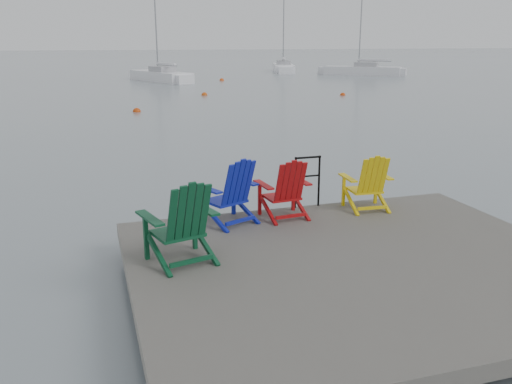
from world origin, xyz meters
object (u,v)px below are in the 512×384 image
object	(u,v)px
sailboat_far	(363,71)
buoy_c	(343,95)
handrail	(307,177)
buoy_b	(204,95)
chair_green	(182,222)
buoy_a	(137,112)
buoy_d	(222,81)
chair_yellow	(368,182)
sailboat_near	(161,77)
sailboat_mid	(283,68)
chair_red	(285,188)
chair_blue	(230,191)

from	to	relation	value
sailboat_far	buoy_c	size ratio (longest dim) A/B	30.74
handrail	buoy_c	size ratio (longest dim) A/B	2.64
buoy_b	chair_green	bearing A→B (deg)	-102.71
handrail	buoy_a	bearing A→B (deg)	93.86
buoy_a	buoy_d	distance (m)	21.30
chair_yellow	sailboat_near	bearing A→B (deg)	91.76
buoy_a	buoy_c	distance (m)	13.83
sailboat_far	buoy_a	distance (m)	33.61
chair_green	sailboat_mid	world-z (taller)	sailboat_mid
chair_green	sailboat_far	distance (m)	50.23
chair_yellow	buoy_d	bearing A→B (deg)	84.15
chair_red	chair_yellow	bearing A→B (deg)	-5.00
buoy_c	chair_red	bearing A→B (deg)	-118.31
sailboat_far	buoy_b	distance (m)	25.32
chair_blue	buoy_a	world-z (taller)	chair_blue
handrail	sailboat_near	xyz separation A→B (m)	(2.69, 38.45, -0.69)
handrail	chair_yellow	world-z (taller)	chair_yellow
chair_blue	buoy_d	world-z (taller)	chair_blue
buoy_b	sailboat_far	bearing A→B (deg)	39.22
handrail	buoy_d	bearing A→B (deg)	78.31
chair_green	buoy_d	distance (m)	40.71
sailboat_near	sailboat_mid	world-z (taller)	sailboat_mid
chair_blue	chair_yellow	world-z (taller)	chair_blue
sailboat_far	sailboat_near	bearing A→B (deg)	136.12
chair_blue	chair_red	bearing A→B (deg)	-23.35
sailboat_mid	sailboat_far	size ratio (longest dim) A/B	1.04
chair_red	buoy_a	bearing A→B (deg)	86.86
sailboat_mid	buoy_c	size ratio (longest dim) A/B	31.92
handrail	chair_green	distance (m)	3.11
handrail	chair_green	world-z (taller)	chair_green
chair_blue	chair_yellow	bearing A→B (deg)	-23.22
sailboat_near	buoy_b	bearing A→B (deg)	-105.94
buoy_a	buoy_b	distance (m)	8.55
chair_yellow	buoy_d	size ratio (longest dim) A/B	2.45
chair_green	buoy_c	size ratio (longest dim) A/B	3.31
handrail	sailboat_far	world-z (taller)	sailboat_far
sailboat_near	buoy_b	distance (m)	13.19
chair_red	buoy_c	xyz separation A→B (m)	(12.46, 23.14, -1.00)
chair_green	handrail	bearing A→B (deg)	21.13
buoy_d	chair_yellow	bearing A→B (deg)	-100.22
chair_yellow	sailboat_far	bearing A→B (deg)	66.27
buoy_c	buoy_d	xyz separation A→B (m)	(-4.11, 14.89, 0.00)
chair_green	buoy_c	distance (m)	28.43
handrail	buoy_b	size ratio (longest dim) A/B	2.35
chair_blue	chair_red	distance (m)	0.92
chair_green	sailboat_far	size ratio (longest dim) A/B	0.11
chair_blue	sailboat_far	distance (m)	48.56
chair_red	buoy_a	world-z (taller)	chair_red
chair_blue	buoy_a	size ratio (longest dim) A/B	2.74
handrail	chair_red	distance (m)	0.76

